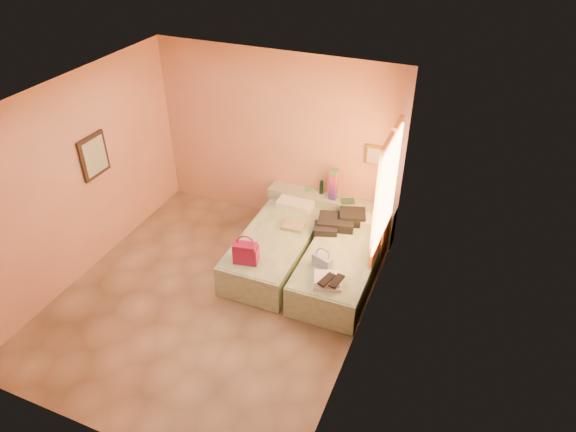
% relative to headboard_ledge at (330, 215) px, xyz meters
% --- Properties ---
extents(ground, '(4.50, 4.50, 0.00)m').
position_rel_headboard_ledge_xyz_m(ground, '(-0.98, -2.10, -0.33)').
color(ground, tan).
rests_on(ground, ground).
extents(room_walls, '(4.02, 4.51, 2.81)m').
position_rel_headboard_ledge_xyz_m(room_walls, '(-0.77, -1.53, 1.46)').
color(room_walls, '#E39C79').
rests_on(room_walls, ground).
extents(headboard_ledge, '(2.05, 0.30, 0.65)m').
position_rel_headboard_ledge_xyz_m(headboard_ledge, '(0.00, 0.00, 0.00)').
color(headboard_ledge, '#9DA98A').
rests_on(headboard_ledge, ground).
extents(bed_left, '(0.92, 2.01, 0.50)m').
position_rel_headboard_ledge_xyz_m(bed_left, '(-0.49, -1.05, -0.08)').
color(bed_left, beige).
rests_on(bed_left, ground).
extents(bed_right, '(0.92, 2.01, 0.50)m').
position_rel_headboard_ledge_xyz_m(bed_right, '(0.52, -1.06, -0.08)').
color(bed_right, beige).
rests_on(bed_right, ground).
extents(water_bottle, '(0.07, 0.07, 0.22)m').
position_rel_headboard_ledge_xyz_m(water_bottle, '(-0.19, 0.06, 0.44)').
color(water_bottle, '#123221').
rests_on(water_bottle, headboard_ledge).
extents(rainbow_box, '(0.11, 0.11, 0.50)m').
position_rel_headboard_ledge_xyz_m(rainbow_box, '(0.03, -0.01, 0.57)').
color(rainbow_box, '#9B1340').
rests_on(rainbow_box, headboard_ledge).
extents(small_dish, '(0.12, 0.12, 0.03)m').
position_rel_headboard_ledge_xyz_m(small_dish, '(-0.41, 0.07, 0.34)').
color(small_dish, '#549B75').
rests_on(small_dish, headboard_ledge).
extents(green_book, '(0.24, 0.21, 0.03)m').
position_rel_headboard_ledge_xyz_m(green_book, '(0.28, -0.03, 0.34)').
color(green_book, '#284C34').
rests_on(green_book, headboard_ledge).
extents(flower_vase, '(0.26, 0.26, 0.27)m').
position_rel_headboard_ledge_xyz_m(flower_vase, '(0.79, 0.03, 0.46)').
color(flower_vase, silver).
rests_on(flower_vase, headboard_ledge).
extents(magenta_handbag, '(0.36, 0.24, 0.31)m').
position_rel_headboard_ledge_xyz_m(magenta_handbag, '(-0.60, -1.77, 0.33)').
color(magenta_handbag, '#9B1340').
rests_on(magenta_handbag, bed_left).
extents(khaki_garment, '(0.34, 0.28, 0.06)m').
position_rel_headboard_ledge_xyz_m(khaki_garment, '(-0.32, -0.77, 0.20)').
color(khaki_garment, tan).
rests_on(khaki_garment, bed_left).
extents(clothes_pile, '(0.66, 0.66, 0.17)m').
position_rel_headboard_ledge_xyz_m(clothes_pile, '(0.30, -0.50, 0.26)').
color(clothes_pile, black).
rests_on(clothes_pile, bed_right).
extents(blue_handbag, '(0.30, 0.21, 0.18)m').
position_rel_headboard_ledge_xyz_m(blue_handbag, '(0.38, -1.48, 0.26)').
color(blue_handbag, '#3D5192').
rests_on(blue_handbag, bed_right).
extents(towel_stack, '(0.42, 0.38, 0.10)m').
position_rel_headboard_ledge_xyz_m(towel_stack, '(0.56, -1.78, 0.23)').
color(towel_stack, silver).
rests_on(towel_stack, bed_right).
extents(sandal_pair, '(0.27, 0.31, 0.03)m').
position_rel_headboard_ledge_xyz_m(sandal_pair, '(0.62, -1.83, 0.29)').
color(sandal_pair, black).
rests_on(sandal_pair, towel_stack).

